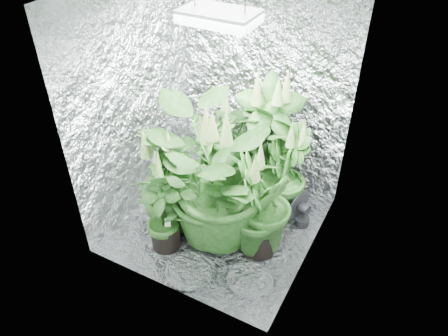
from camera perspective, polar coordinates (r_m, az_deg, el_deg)
ground at (r=3.92m, az=-0.44°, el=-7.18°), size 1.60×1.60×0.00m
walls at (r=3.30m, az=-0.52°, el=5.36°), size 1.62×1.62×2.00m
grow_lamp at (r=2.95m, az=-0.62°, el=19.14°), size 0.50×0.30×0.22m
plant_a at (r=4.13m, az=1.73°, el=3.67°), size 0.81×0.81×0.99m
plant_b at (r=3.87m, az=5.91°, el=3.20°), size 0.85×0.85×1.27m
plant_c at (r=3.79m, az=7.91°, el=-0.78°), size 0.58×0.58×0.94m
plant_d at (r=3.63m, az=-7.14°, el=-1.86°), size 0.67×0.67×1.02m
plant_e at (r=3.37m, az=-1.29°, el=-1.93°), size 1.43×1.43×1.29m
plant_f at (r=3.49m, az=-7.97°, el=-5.32°), size 0.59×0.59×0.89m
plant_g at (r=3.39m, az=4.95°, el=-5.16°), size 0.59×0.59×1.01m
plant_h at (r=3.86m, az=-1.32°, el=0.44°), size 0.68×0.68×0.94m
circulation_fan at (r=3.89m, az=9.98°, el=-5.55°), size 0.16×0.28×0.33m
plant_label at (r=3.52m, az=-7.36°, el=-7.11°), size 0.05×0.04×0.07m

